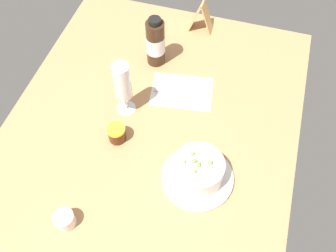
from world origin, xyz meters
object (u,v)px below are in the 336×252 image
object	(u,v)px
cutlery_setting	(180,91)
menu_card	(202,17)
creamer_jug	(64,220)
sauce_bottle_brown	(156,43)
jam_jar	(117,133)
wine_glass	(123,84)
porridge_bowl	(198,172)

from	to	relation	value
cutlery_setting	menu_card	distance (cm)	29.73
cutlery_setting	menu_card	bearing A→B (deg)	1.38
creamer_jug	sauce_bottle_brown	world-z (taller)	sauce_bottle_brown
jam_jar	menu_card	size ratio (longest dim) A/B	0.46
creamer_jug	sauce_bottle_brown	xyz separation A→B (cm)	(59.10, -5.01, 5.92)
wine_glass	menu_card	xyz separation A→B (cm)	(40.30, -13.19, -5.88)
cutlery_setting	porridge_bowl	bearing A→B (deg)	-156.16
wine_glass	sauce_bottle_brown	world-z (taller)	wine_glass
jam_jar	sauce_bottle_brown	size ratio (longest dim) A/B	0.30
wine_glass	sauce_bottle_brown	xyz separation A→B (cm)	(21.33, -2.75, -3.39)
porridge_bowl	jam_jar	bearing A→B (deg)	76.52
creamer_jug	menu_card	bearing A→B (deg)	-11.19
porridge_bowl	wine_glass	distance (cm)	31.90
jam_jar	sauce_bottle_brown	distance (cm)	32.57
sauce_bottle_brown	menu_card	world-z (taller)	sauce_bottle_brown
creamer_jug	menu_card	xyz separation A→B (cm)	(78.07, -15.44, 3.43)
porridge_bowl	jam_jar	world-z (taller)	porridge_bowl
jam_jar	cutlery_setting	bearing A→B (deg)	-30.09
porridge_bowl	cutlery_setting	distance (cm)	30.61
porridge_bowl	jam_jar	xyz separation A→B (cm)	(5.97, 24.90, -1.52)
sauce_bottle_brown	menu_card	xyz separation A→B (cm)	(18.97, -10.43, -2.49)
jam_jar	menu_card	world-z (taller)	menu_card
creamer_jug	menu_card	size ratio (longest dim) A/B	0.52
sauce_bottle_brown	wine_glass	bearing A→B (deg)	172.64
porridge_bowl	menu_card	xyz separation A→B (cm)	(57.01, 12.98, 1.47)
menu_card	cutlery_setting	bearing A→B (deg)	-178.62
cutlery_setting	menu_card	xyz separation A→B (cm)	(29.24, 0.70, 5.34)
sauce_bottle_brown	menu_card	size ratio (longest dim) A/B	1.55
creamer_jug	jam_jar	xyz separation A→B (cm)	(27.04, -3.51, 0.44)
porridge_bowl	creamer_jug	size ratio (longest dim) A/B	3.24
wine_glass	sauce_bottle_brown	size ratio (longest dim) A/B	1.05
porridge_bowl	cutlery_setting	xyz separation A→B (cm)	(27.77, 12.27, -3.87)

